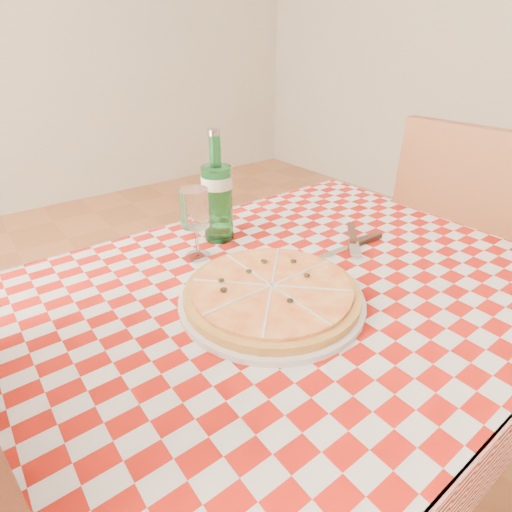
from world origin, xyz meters
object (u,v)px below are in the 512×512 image
at_px(dining_table, 279,325).
at_px(water_bottle, 217,187).
at_px(pizza_plate, 272,292).
at_px(wine_glass, 196,224).
at_px(chair_near, 469,262).

distance_m(dining_table, water_bottle, 0.37).
relative_size(pizza_plate, wine_glass, 2.17).
xyz_separation_m(dining_table, wine_glass, (-0.07, 0.23, 0.18)).
xyz_separation_m(pizza_plate, water_bottle, (0.08, 0.31, 0.12)).
xyz_separation_m(dining_table, chair_near, (0.77, -0.06, -0.07)).
relative_size(dining_table, wine_glass, 6.95).
bearing_deg(chair_near, wine_glass, 159.97).
bearing_deg(water_bottle, chair_near, -25.20).
relative_size(dining_table, pizza_plate, 3.21).
height_order(dining_table, water_bottle, water_bottle).
relative_size(dining_table, chair_near, 1.17).
bearing_deg(pizza_plate, chair_near, -2.44).
bearing_deg(dining_table, wine_glass, 106.40).
xyz_separation_m(pizza_plate, wine_glass, (-0.02, 0.26, 0.06)).
relative_size(chair_near, pizza_plate, 2.74).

